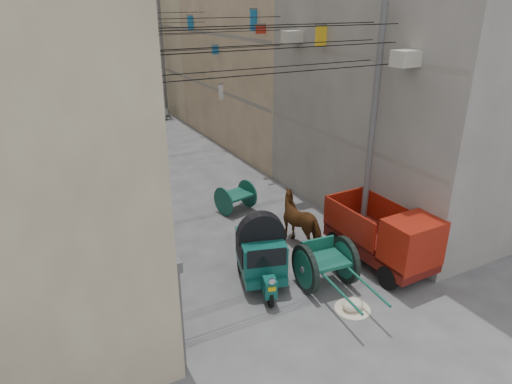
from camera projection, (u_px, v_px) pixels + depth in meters
building_row_right at (189, 18)px, 38.36m from camera, size 8.00×62.00×14.00m
end_cap_building at (49, 11)px, 60.80m from camera, size 22.00×10.00×13.00m
shutters_left at (112, 201)px, 15.82m from camera, size 0.18×14.40×2.88m
signboards at (136, 85)px, 25.93m from camera, size 8.22×40.52×5.67m
ac_units at (348, 16)px, 14.58m from camera, size 0.70×6.55×3.35m
utility_poles at (160, 88)px, 21.93m from camera, size 7.40×22.20×8.00m
overhead_cables at (173, 30)px, 18.74m from camera, size 7.40×22.52×1.12m
auto_rickshaw at (261, 252)px, 13.53m from camera, size 1.87×2.56×1.74m
tonga_cart at (326, 264)px, 13.42m from camera, size 1.64×3.32×1.45m
mini_truck at (389, 241)px, 14.16m from camera, size 1.74×3.74×2.09m
second_cart at (236, 197)px, 18.34m from camera, size 1.54×1.43×1.16m
feed_sack at (353, 305)px, 12.59m from camera, size 0.62×0.50×0.31m
horse at (303, 220)px, 15.79m from camera, size 1.42×2.24×1.75m
distant_car_white at (118, 134)px, 27.06m from camera, size 1.41×3.41×1.16m
distant_car_grey at (149, 109)px, 33.16m from camera, size 2.16×3.69×1.15m
distant_car_green at (90, 102)px, 35.57m from camera, size 2.45×4.23×1.15m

